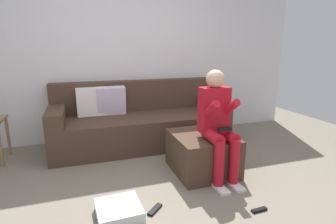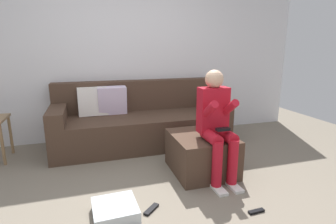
{
  "view_description": "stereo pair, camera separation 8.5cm",
  "coord_description": "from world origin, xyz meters",
  "px_view_note": "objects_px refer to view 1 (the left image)",
  "views": [
    {
      "loc": [
        -0.65,
        -2.18,
        1.4
      ],
      "look_at": [
        0.39,
        0.94,
        0.6
      ],
      "focal_mm": 28.33,
      "sensor_mm": 36.0,
      "label": 1
    },
    {
      "loc": [
        -0.57,
        -2.21,
        1.4
      ],
      "look_at": [
        0.39,
        0.94,
        0.6
      ],
      "focal_mm": 28.33,
      "sensor_mm": 36.0,
      "label": 2
    }
  ],
  "objects_px": {
    "person_seated": "(218,121)",
    "remote_by_storage_bin": "(155,209)",
    "storage_bin": "(119,211)",
    "remote_near_ottoman": "(259,210)",
    "ottoman": "(202,153)",
    "couch_sectional": "(139,122)"
  },
  "relations": [
    {
      "from": "person_seated",
      "to": "storage_bin",
      "type": "height_order",
      "value": "person_seated"
    },
    {
      "from": "ottoman",
      "to": "remote_near_ottoman",
      "type": "relative_size",
      "value": 4.9
    },
    {
      "from": "couch_sectional",
      "to": "storage_bin",
      "type": "height_order",
      "value": "couch_sectional"
    },
    {
      "from": "remote_near_ottoman",
      "to": "remote_by_storage_bin",
      "type": "relative_size",
      "value": 0.82
    },
    {
      "from": "couch_sectional",
      "to": "storage_bin",
      "type": "relative_size",
      "value": 6.57
    },
    {
      "from": "ottoman",
      "to": "remote_by_storage_bin",
      "type": "height_order",
      "value": "ottoman"
    },
    {
      "from": "remote_near_ottoman",
      "to": "storage_bin",
      "type": "bearing_deg",
      "value": 162.86
    },
    {
      "from": "ottoman",
      "to": "storage_bin",
      "type": "bearing_deg",
      "value": -151.13
    },
    {
      "from": "ottoman",
      "to": "storage_bin",
      "type": "xyz_separation_m",
      "value": [
        -1.05,
        -0.58,
        -0.16
      ]
    },
    {
      "from": "couch_sectional",
      "to": "remote_by_storage_bin",
      "type": "height_order",
      "value": "couch_sectional"
    },
    {
      "from": "storage_bin",
      "to": "remote_by_storage_bin",
      "type": "relative_size",
      "value": 2.07
    },
    {
      "from": "person_seated",
      "to": "remote_by_storage_bin",
      "type": "relative_size",
      "value": 6.48
    },
    {
      "from": "ottoman",
      "to": "remote_near_ottoman",
      "type": "bearing_deg",
      "value": -81.13
    },
    {
      "from": "couch_sectional",
      "to": "person_seated",
      "type": "relative_size",
      "value": 2.1
    },
    {
      "from": "couch_sectional",
      "to": "ottoman",
      "type": "relative_size",
      "value": 3.37
    },
    {
      "from": "couch_sectional",
      "to": "remote_by_storage_bin",
      "type": "bearing_deg",
      "value": -97.9
    },
    {
      "from": "couch_sectional",
      "to": "remote_by_storage_bin",
      "type": "distance_m",
      "value": 1.78
    },
    {
      "from": "person_seated",
      "to": "couch_sectional",
      "type": "bearing_deg",
      "value": 113.29
    },
    {
      "from": "couch_sectional",
      "to": "ottoman",
      "type": "distance_m",
      "value": 1.25
    },
    {
      "from": "couch_sectional",
      "to": "person_seated",
      "type": "height_order",
      "value": "person_seated"
    },
    {
      "from": "storage_bin",
      "to": "person_seated",
      "type": "bearing_deg",
      "value": 18.91
    },
    {
      "from": "storage_bin",
      "to": "remote_near_ottoman",
      "type": "bearing_deg",
      "value": -14.45
    }
  ]
}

